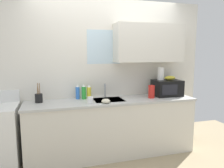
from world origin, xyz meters
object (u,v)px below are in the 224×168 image
at_px(dish_soap_bottle_blue, 78,92).
at_px(banana_bunch, 170,78).
at_px(dish_soap_bottle_yellow, 89,92).
at_px(small_bowl, 106,101).
at_px(mug_white, 90,100).
at_px(dish_soap_bottle_green, 84,92).
at_px(cereal_canister, 152,92).
at_px(paper_towel_roll, 161,74).
at_px(microwave, 167,88).
at_px(utensil_crock, 39,98).

bearing_deg(dish_soap_bottle_blue, banana_bunch, -5.78).
relative_size(dish_soap_bottle_yellow, small_bowl, 1.73).
height_order(banana_bunch, mug_white, banana_bunch).
distance_m(dish_soap_bottle_green, cereal_canister, 1.10).
distance_m(paper_towel_roll, dish_soap_bottle_blue, 1.44).
bearing_deg(dish_soap_bottle_yellow, dish_soap_bottle_blue, 171.53).
xyz_separation_m(dish_soap_bottle_green, small_bowl, (0.26, -0.37, -0.08)).
xyz_separation_m(microwave, dish_soap_bottle_green, (-1.41, 0.13, -0.02)).
height_order(dish_soap_bottle_blue, mug_white, dish_soap_bottle_blue).
distance_m(dish_soap_bottle_yellow, dish_soap_bottle_blue, 0.18).
relative_size(paper_towel_roll, utensil_crock, 0.74).
height_order(paper_towel_roll, mug_white, paper_towel_roll).
distance_m(utensil_crock, small_bowl, 1.00).
distance_m(cereal_canister, utensil_crock, 1.76).
relative_size(microwave, dish_soap_bottle_green, 1.96).
distance_m(banana_bunch, paper_towel_roll, 0.18).
relative_size(banana_bunch, utensil_crock, 0.67).
distance_m(paper_towel_roll, small_bowl, 1.14).
xyz_separation_m(banana_bunch, cereal_canister, (-0.39, -0.10, -0.20)).
height_order(paper_towel_roll, dish_soap_bottle_yellow, paper_towel_roll).
height_order(dish_soap_bottle_yellow, cereal_canister, dish_soap_bottle_yellow).
distance_m(banana_bunch, dish_soap_bottle_blue, 1.58).
xyz_separation_m(paper_towel_roll, dish_soap_bottle_yellow, (-1.23, 0.08, -0.27)).
relative_size(dish_soap_bottle_yellow, dish_soap_bottle_blue, 0.98).
bearing_deg(utensil_crock, cereal_canister, -5.53).
bearing_deg(banana_bunch, utensil_crock, 178.13).
bearing_deg(microwave, dish_soap_bottle_blue, 173.97).
relative_size(mug_white, small_bowl, 0.73).
height_order(microwave, mug_white, microwave).
bearing_deg(paper_towel_roll, small_bowl, -164.03).
bearing_deg(small_bowl, paper_towel_roll, 15.97).
distance_m(paper_towel_roll, dish_soap_bottle_yellow, 1.26).
bearing_deg(microwave, dish_soap_bottle_yellow, 174.30).
relative_size(microwave, utensil_crock, 1.55).
relative_size(microwave, cereal_canister, 2.21).
distance_m(microwave, mug_white, 1.38).
bearing_deg(utensil_crock, dish_soap_bottle_green, 4.62).
relative_size(dish_soap_bottle_blue, mug_white, 2.42).
distance_m(dish_soap_bottle_blue, cereal_canister, 1.19).
height_order(dish_soap_bottle_green, cereal_canister, dish_soap_bottle_green).
bearing_deg(dish_soap_bottle_green, dish_soap_bottle_blue, 160.81).
relative_size(microwave, dish_soap_bottle_yellow, 2.04).
bearing_deg(banana_bunch, cereal_canister, -165.62).
distance_m(dish_soap_bottle_yellow, mug_white, 0.33).
distance_m(cereal_canister, small_bowl, 0.82).
bearing_deg(microwave, small_bowl, -167.78).
relative_size(microwave, banana_bunch, 2.30).
distance_m(dish_soap_bottle_yellow, small_bowl, 0.43).
relative_size(cereal_canister, mug_white, 2.19).
bearing_deg(paper_towel_roll, mug_white, -169.28).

